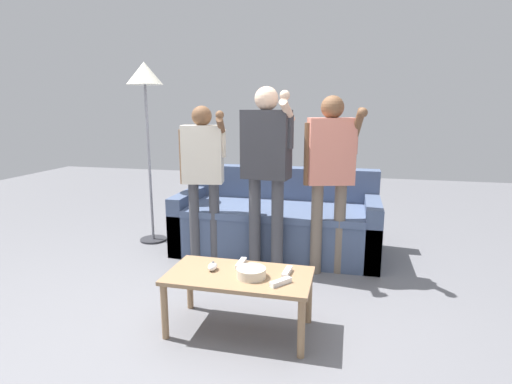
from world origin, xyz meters
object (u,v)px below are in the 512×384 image
player_left (203,166)px  game_remote_wand_far (281,282)px  game_remote_wand_spare (241,263)px  coffee_table (239,282)px  snack_bowl (251,273)px  player_right (330,165)px  floor_lamp (145,86)px  game_remote_wand_near (287,272)px  couch (277,222)px  player_center (266,158)px  game_remote_nunchuk (213,267)px

player_left → game_remote_wand_far: player_left is taller
game_remote_wand_spare → coffee_table: bearing=-79.8°
snack_bowl → player_right: player_right is taller
player_right → game_remote_wand_far: player_right is taller
floor_lamp → game_remote_wand_near: bearing=-40.5°
couch → coffee_table: bearing=-88.6°
coffee_table → floor_lamp: (-1.40, 1.51, 1.29)m
floor_lamp → game_remote_wand_far: (1.68, -1.60, -1.22)m
player_center → game_remote_wand_spare: bearing=-89.0°
snack_bowl → floor_lamp: 2.46m
coffee_table → snack_bowl: bearing=-19.6°
coffee_table → player_left: player_left is taller
player_right → game_remote_wand_spare: size_ratio=9.37×
snack_bowl → game_remote_nunchuk: 0.27m
player_left → game_remote_wand_spare: player_left is taller
snack_bowl → player_center: 1.18m
game_remote_wand_spare → player_center: bearing=91.0°
game_remote_wand_far → snack_bowl: bearing=162.9°
game_remote_nunchuk → player_center: player_center is taller
player_left → game_remote_wand_near: size_ratio=9.41×
couch → player_left: 0.97m
coffee_table → floor_lamp: 2.43m
game_remote_nunchuk → player_left: (-0.45, 1.06, 0.49)m
player_center → snack_bowl: bearing=-83.0°
player_right → game_remote_wand_far: size_ratio=10.99×
player_left → game_remote_wand_near: 1.46m
couch → game_remote_wand_spare: couch is taller
couch → game_remote_nunchuk: 1.53m
player_center → game_remote_wand_spare: (0.01, -0.86, -0.59)m
couch → game_remote_nunchuk: couch is taller
player_right → game_remote_wand_near: 1.16m
game_remote_wand_near → game_remote_wand_spare: bearing=167.4°
floor_lamp → player_center: bearing=-20.9°
player_right → player_left: bearing=179.8°
game_remote_nunchuk → game_remote_wand_spare: (0.16, 0.12, -0.01)m
floor_lamp → player_center: (1.36, -0.52, -0.63)m
player_center → game_remote_wand_near: size_ratio=10.41×
coffee_table → game_remote_wand_near: game_remote_wand_near is taller
game_remote_nunchuk → game_remote_wand_spare: bearing=36.5°
coffee_table → couch: bearing=91.4°
couch → game_remote_wand_far: couch is taller
game_remote_nunchuk → couch: bearing=84.5°
snack_bowl → game_remote_wand_near: bearing=24.6°
snack_bowl → game_remote_wand_spare: size_ratio=1.13×
floor_lamp → game_remote_wand_spare: (1.37, -1.37, -1.22)m
couch → player_center: size_ratio=1.24×
couch → game_remote_wand_near: couch is taller
game_remote_nunchuk → player_right: size_ratio=0.06×
snack_bowl → player_center: (-0.13, 1.02, 0.58)m
player_left → player_right: player_right is taller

